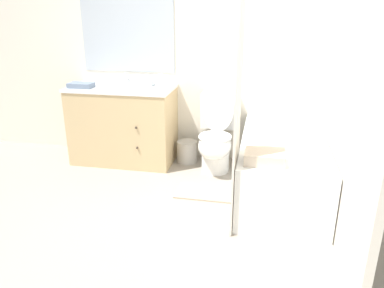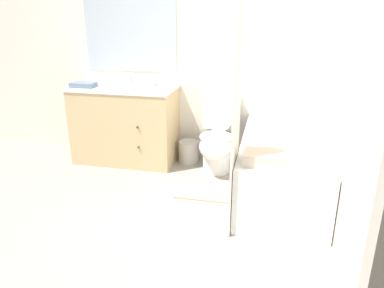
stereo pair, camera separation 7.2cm
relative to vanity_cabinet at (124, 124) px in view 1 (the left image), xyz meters
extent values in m
plane|color=gray|center=(0.76, -1.51, -0.43)|extent=(14.00, 14.00, 0.00)
cube|color=silver|center=(0.76, 0.31, 0.82)|extent=(8.00, 0.05, 2.50)
cube|color=#B2BCC6|center=(0.00, 0.28, 1.00)|extent=(1.05, 0.01, 0.93)
cube|color=silver|center=(2.11, -0.61, 0.82)|extent=(0.05, 2.79, 2.50)
cube|color=tan|center=(0.00, 0.00, -0.02)|extent=(1.10, 0.56, 0.82)
cube|color=white|center=(0.00, 0.00, 0.40)|extent=(1.12, 0.58, 0.03)
cylinder|color=white|center=(0.00, 0.00, 0.36)|extent=(0.35, 0.35, 0.10)
sphere|color=#382D23|center=(0.25, -0.29, 0.06)|extent=(0.02, 0.02, 0.02)
sphere|color=#382D23|center=(0.25, -0.29, -0.16)|extent=(0.02, 0.02, 0.02)
cylinder|color=silver|center=(0.00, 0.22, 0.43)|extent=(0.04, 0.04, 0.04)
cylinder|color=silver|center=(0.00, 0.17, 0.50)|extent=(0.02, 0.11, 0.09)
cylinder|color=silver|center=(-0.06, 0.22, 0.44)|extent=(0.03, 0.03, 0.04)
cylinder|color=silver|center=(0.05, 0.22, 0.44)|extent=(0.03, 0.03, 0.04)
cylinder|color=white|center=(1.04, -0.10, -0.32)|extent=(0.29, 0.29, 0.22)
ellipsoid|color=white|center=(1.04, -0.16, -0.12)|extent=(0.34, 0.49, 0.26)
torus|color=white|center=(1.04, -0.16, -0.03)|extent=(0.34, 0.34, 0.04)
cube|color=white|center=(1.04, 0.17, 0.16)|extent=(0.39, 0.18, 0.38)
ellipsoid|color=white|center=(1.04, 0.06, 0.20)|extent=(0.32, 0.14, 0.46)
cube|color=white|center=(1.71, -0.49, -0.16)|extent=(0.73, 1.55, 0.54)
cube|color=#ACB1B2|center=(1.71, -0.49, 0.10)|extent=(0.61, 1.43, 0.01)
cube|color=silver|center=(1.33, -1.07, 0.54)|extent=(0.01, 0.46, 1.93)
cylinder|color=#B7B2A8|center=(0.70, 0.08, -0.31)|extent=(0.22, 0.22, 0.24)
cube|color=silver|center=(0.26, 0.10, 0.45)|extent=(0.14, 0.12, 0.07)
ellipsoid|color=white|center=(0.26, 0.10, 0.50)|extent=(0.06, 0.04, 0.03)
cylinder|color=silver|center=(0.45, -0.05, 0.48)|extent=(0.07, 0.07, 0.13)
cylinder|color=silver|center=(0.45, -0.05, 0.56)|extent=(0.04, 0.04, 0.03)
cube|color=slate|center=(-0.39, -0.13, 0.44)|extent=(0.25, 0.16, 0.05)
cube|color=beige|center=(1.54, -1.07, 0.15)|extent=(0.30, 0.23, 0.09)
cube|color=tan|center=(1.03, -0.64, -0.42)|extent=(0.56, 0.32, 0.02)
camera|label=1|loc=(1.51, -3.74, 1.21)|focal=35.00mm
camera|label=2|loc=(1.58, -3.73, 1.21)|focal=35.00mm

